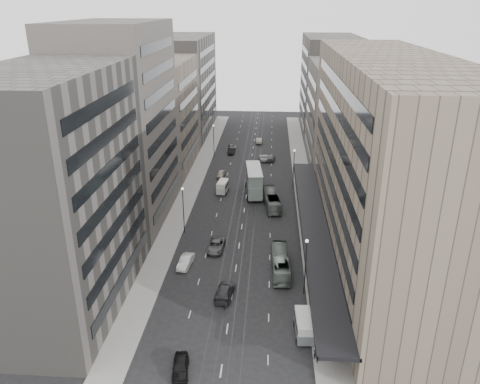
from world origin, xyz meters
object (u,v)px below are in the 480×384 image
(sedan_1, at_px, (186,262))
(pedestrian, at_px, (316,352))
(bus_far, at_px, (271,200))
(sedan_2, at_px, (216,246))
(bus_near, at_px, (280,262))
(double_decker, at_px, (254,180))
(vw_microbus, at_px, (304,325))
(panel_van, at_px, (223,186))
(sedan_0, at_px, (180,366))

(sedan_1, distance_m, pedestrian, 25.79)
(bus_far, distance_m, sedan_2, 19.79)
(bus_near, height_order, double_decker, double_decker)
(bus_near, relative_size, double_decker, 0.96)
(bus_far, xyz_separation_m, sedan_1, (-12.70, -22.96, -0.69))
(vw_microbus, relative_size, sedan_2, 0.92)
(vw_microbus, distance_m, sedan_2, 23.62)
(bus_near, xyz_separation_m, sedan_2, (-10.15, 5.64, -0.67))
(bus_far, xyz_separation_m, panel_van, (-10.12, 6.38, -0.02))
(vw_microbus, height_order, panel_van, same)
(double_decker, distance_m, pedestrian, 48.67)
(bus_near, relative_size, panel_van, 2.36)
(bus_near, xyz_separation_m, panel_van, (-11.54, 29.77, 0.01))
(bus_far, height_order, sedan_2, bus_far)
(bus_far, xyz_separation_m, double_decker, (-3.65, 6.17, 1.58))
(sedan_0, bearing_deg, panel_van, 83.75)
(bus_near, height_order, sedan_0, bus_near)
(vw_microbus, bearing_deg, bus_near, 97.96)
(bus_far, bearing_deg, pedestrian, 89.33)
(panel_van, relative_size, sedan_1, 0.94)
(sedan_1, relative_size, pedestrian, 2.73)
(double_decker, distance_m, sedan_2, 24.56)
(bus_near, height_order, sedan_1, bus_near)
(sedan_0, relative_size, sedan_2, 0.80)
(sedan_0, distance_m, pedestrian, 14.77)
(bus_near, xyz_separation_m, sedan_0, (-10.86, -21.11, -0.69))
(sedan_1, distance_m, sedan_2, 6.55)
(bus_near, xyz_separation_m, bus_far, (-1.42, 23.39, 0.03))
(vw_microbus, distance_m, sedan_1, 22.26)
(double_decker, xyz_separation_m, pedestrian, (8.70, -47.85, -2.04))
(double_decker, bearing_deg, sedan_1, -113.18)
(panel_van, xyz_separation_m, sedan_2, (1.38, -24.12, -0.68))
(sedan_2, bearing_deg, sedan_1, -123.88)
(panel_van, bearing_deg, pedestrian, -65.71)
(sedan_0, height_order, pedestrian, pedestrian)
(panel_van, distance_m, pedestrian, 50.39)
(panel_van, distance_m, sedan_1, 29.46)
(vw_microbus, xyz_separation_m, sedan_2, (-12.79, 19.85, -0.70))
(bus_far, bearing_deg, bus_near, 85.89)
(vw_microbus, height_order, sedan_0, vw_microbus)
(vw_microbus, xyz_separation_m, sedan_1, (-16.75, 14.64, -0.69))
(double_decker, bearing_deg, vw_microbus, -85.94)
(double_decker, xyz_separation_m, sedan_0, (-5.80, -50.68, -2.30))
(bus_near, bearing_deg, sedan_2, -31.18)
(sedan_2, bearing_deg, panel_van, 96.65)
(bus_far, bearing_deg, sedan_1, 53.47)
(bus_near, relative_size, vw_microbus, 2.08)
(sedan_0, bearing_deg, double_decker, 76.47)
(double_decker, relative_size, sedan_2, 1.97)
(bus_far, relative_size, sedan_0, 2.44)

